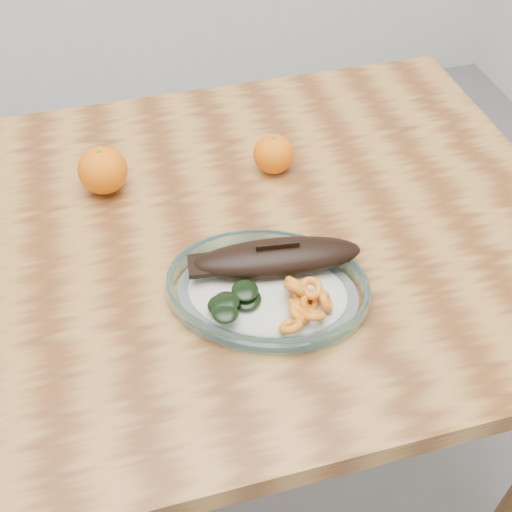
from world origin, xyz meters
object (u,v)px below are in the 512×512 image
(plated_meal, at_px, (268,286))
(orange_right, at_px, (274,154))
(dining_table, at_px, (191,280))
(orange_left, at_px, (103,170))

(plated_meal, relative_size, orange_right, 9.72)
(dining_table, xyz_separation_m, plated_meal, (0.09, -0.14, 0.12))
(plated_meal, bearing_deg, orange_left, 146.83)
(dining_table, xyz_separation_m, orange_right, (0.17, 0.12, 0.13))
(orange_left, xyz_separation_m, orange_right, (0.28, -0.02, -0.01))
(dining_table, relative_size, orange_left, 15.28)
(dining_table, bearing_deg, orange_left, 125.92)
(plated_meal, height_order, orange_right, plated_meal)
(dining_table, bearing_deg, plated_meal, -58.37)
(plated_meal, height_order, orange_left, same)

